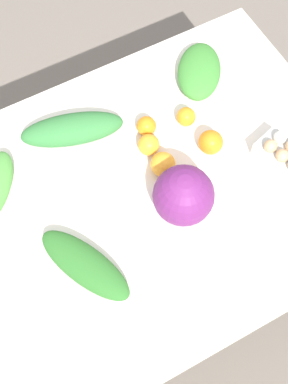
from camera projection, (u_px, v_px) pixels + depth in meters
name	position (u px, v px, depth m)	size (l,w,h in m)	color
ground_plane	(144.00, 267.00, 2.38)	(8.00, 8.00, 0.00)	#70665B
dining_table	(144.00, 205.00, 1.79)	(1.43, 1.06, 0.74)	silver
cabbage_purple	(183.00, 196.00, 1.61)	(0.19, 0.19, 0.19)	#6B2366
greens_bunch_kale	(85.00, 265.00, 1.58)	(0.33, 0.11, 0.06)	#2D6B28
greens_bunch_scallion	(199.00, 71.00, 1.89)	(0.25, 0.15, 0.08)	#3D8433
greens_bunch_beet_tops	(72.00, 129.00, 1.77)	(0.34, 0.12, 0.09)	#337538
orange_0	(146.00, 126.00, 1.79)	(0.07, 0.07, 0.07)	orange
orange_1	(149.00, 145.00, 1.76)	(0.07, 0.07, 0.07)	orange
orange_2	(186.00, 117.00, 1.81)	(0.07, 0.07, 0.07)	orange
orange_3	(211.00, 142.00, 1.76)	(0.08, 0.08, 0.08)	orange
orange_4	(163.00, 164.00, 1.72)	(0.08, 0.08, 0.08)	orange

